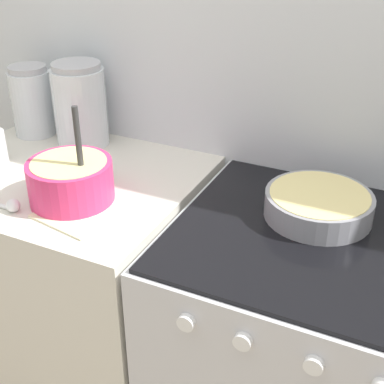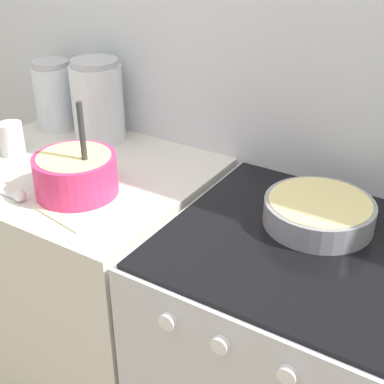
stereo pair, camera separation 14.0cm
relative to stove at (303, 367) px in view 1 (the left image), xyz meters
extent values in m
cube|color=silver|center=(-0.39, 0.35, 0.76)|extent=(4.58, 0.05, 2.40)
cube|color=silver|center=(-0.78, 0.00, 0.00)|extent=(0.79, 0.65, 0.89)
cube|color=silver|center=(0.00, 0.00, -0.01)|extent=(0.75, 0.65, 0.88)
cube|color=black|center=(0.00, 0.00, 0.44)|extent=(0.72, 0.63, 0.01)
cylinder|color=white|center=(-0.21, -0.33, 0.37)|extent=(0.04, 0.02, 0.04)
cylinder|color=white|center=(-0.07, -0.33, 0.37)|extent=(0.04, 0.02, 0.04)
cylinder|color=white|center=(0.07, -0.33, 0.37)|extent=(0.04, 0.02, 0.04)
cylinder|color=#E0336B|center=(-0.66, -0.12, 0.50)|extent=(0.23, 0.23, 0.12)
cylinder|color=#EFDB8C|center=(-0.66, -0.12, 0.53)|extent=(0.20, 0.20, 0.06)
cylinder|color=#333333|center=(-0.62, -0.12, 0.59)|extent=(0.02, 0.02, 0.26)
cylinder|color=gray|center=(-0.03, 0.09, 0.48)|extent=(0.28, 0.28, 0.07)
cylinder|color=#EFDB8C|center=(-0.03, 0.09, 0.49)|extent=(0.26, 0.26, 0.06)
cylinder|color=silver|center=(-1.06, 0.22, 0.56)|extent=(0.14, 0.14, 0.22)
cylinder|color=white|center=(-1.06, 0.22, 0.51)|extent=(0.12, 0.12, 0.13)
cylinder|color=#B2B2B7|center=(-1.06, 0.22, 0.67)|extent=(0.13, 0.13, 0.02)
cylinder|color=silver|center=(-0.86, 0.22, 0.57)|extent=(0.17, 0.17, 0.25)
cylinder|color=olive|center=(-0.86, 0.22, 0.52)|extent=(0.15, 0.15, 0.15)
cylinder|color=#B2B2B7|center=(-0.86, 0.22, 0.71)|extent=(0.15, 0.15, 0.02)
cube|color=beige|center=(-0.60, -0.15, 0.45)|extent=(0.23, 0.24, 0.01)
sphere|color=white|center=(-0.76, -0.23, 0.46)|extent=(0.04, 0.04, 0.04)
camera|label=1|loc=(0.18, -1.12, 1.18)|focal=50.00mm
camera|label=2|loc=(0.31, -1.05, 1.18)|focal=50.00mm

